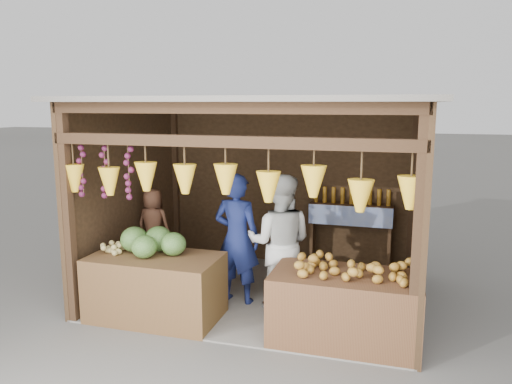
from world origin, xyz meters
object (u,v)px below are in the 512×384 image
(counter_right, at_px, (345,309))
(man_standing, at_px, (237,239))
(counter_left, at_px, (156,287))
(woman_standing, at_px, (280,243))
(vendor_seated, at_px, (153,225))

(counter_right, relative_size, man_standing, 0.93)
(counter_left, distance_m, woman_standing, 1.61)
(counter_right, distance_m, man_standing, 1.72)
(vendor_seated, bearing_deg, counter_left, 120.84)
(counter_right, relative_size, woman_standing, 0.92)
(man_standing, xyz_separation_m, vendor_seated, (-1.40, 0.39, -0.01))
(counter_left, distance_m, vendor_seated, 1.38)
(man_standing, relative_size, vendor_seated, 1.62)
(woman_standing, relative_size, vendor_seated, 1.64)
(counter_left, bearing_deg, vendor_seated, 118.29)
(man_standing, height_order, vendor_seated, man_standing)
(counter_left, xyz_separation_m, woman_standing, (1.38, 0.69, 0.48))
(counter_right, xyz_separation_m, man_standing, (-1.48, 0.74, 0.47))
(counter_left, xyz_separation_m, vendor_seated, (-0.61, 1.14, 0.46))
(counter_left, distance_m, man_standing, 1.19)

